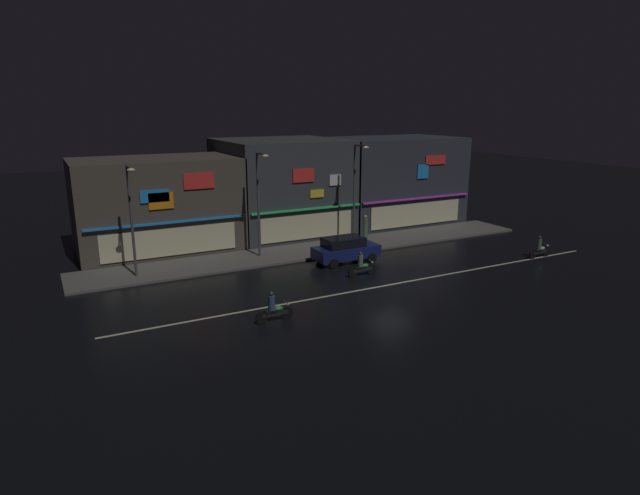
{
  "coord_description": "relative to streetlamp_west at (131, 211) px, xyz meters",
  "views": [
    {
      "loc": [
        -17.19,
        -23.76,
        9.83
      ],
      "look_at": [
        -2.46,
        4.03,
        1.55
      ],
      "focal_mm": 30.25,
      "sensor_mm": 36.0,
      "label": 1
    }
  ],
  "objects": [
    {
      "name": "parked_car_near_kerb",
      "position": [
        12.58,
        -2.64,
        -3.17
      ],
      "size": [
        4.3,
        1.98,
        1.67
      ],
      "rotation": [
        0.0,
        0.0,
        3.14
      ],
      "color": "navy",
      "rests_on": "ground"
    },
    {
      "name": "streetlamp_mid",
      "position": [
        8.05,
        0.69,
        0.19
      ],
      "size": [
        0.44,
        1.64,
        6.89
      ],
      "color": "#47494C",
      "rests_on": "sidewalk_far"
    },
    {
      "name": "lane_divider_stripe",
      "position": [
        12.58,
        -7.81,
        -4.03
      ],
      "size": [
        31.43,
        0.16,
        0.01
      ],
      "primitive_type": "cube",
      "color": "beige",
      "rests_on": "ground"
    },
    {
      "name": "motorcycle_lead",
      "position": [
        11.93,
        -5.65,
        -3.4
      ],
      "size": [
        1.9,
        0.6,
        1.52
      ],
      "rotation": [
        0.0,
        0.0,
        -0.12
      ],
      "color": "black",
      "rests_on": "ground"
    },
    {
      "name": "streetlamp_east",
      "position": [
        15.38,
        0.71,
        0.32
      ],
      "size": [
        0.44,
        1.64,
        7.15
      ],
      "color": "#47494C",
      "rests_on": "sidewalk_far"
    },
    {
      "name": "streetlamp_west",
      "position": [
        0.0,
        0.0,
        0.0
      ],
      "size": [
        0.44,
        1.64,
        6.54
      ],
      "color": "#47494C",
      "rests_on": "sidewalk_far"
    },
    {
      "name": "traffic_cone",
      "position": [
        12.53,
        -2.07,
        -3.76
      ],
      "size": [
        0.36,
        0.36,
        0.55
      ],
      "primitive_type": "cone",
      "color": "orange",
      "rests_on": "ground"
    },
    {
      "name": "ground_plane",
      "position": [
        12.58,
        -7.81,
        -4.03
      ],
      "size": [
        140.0,
        140.0,
        0.0
      ],
      "primitive_type": "plane",
      "color": "black"
    },
    {
      "name": "storefront_center_block",
      "position": [
        12.58,
        7.31,
        -0.37
      ],
      "size": [
        9.19,
        9.16,
        7.33
      ],
      "color": "#383A3F",
      "rests_on": "ground"
    },
    {
      "name": "sidewalk_far",
      "position": [
        12.58,
        0.78,
        -3.96
      ],
      "size": [
        33.08,
        4.08,
        0.14
      ],
      "primitive_type": "cube",
      "color": "#5B5954",
      "rests_on": "ground"
    },
    {
      "name": "storefront_left_block",
      "position": [
        22.5,
        6.42,
        -0.41
      ],
      "size": [
        10.98,
        7.38,
        7.26
      ],
      "color": "#2D333D",
      "rests_on": "ground"
    },
    {
      "name": "motorcycle_following",
      "position": [
        4.53,
        -9.7,
        -3.4
      ],
      "size": [
        1.9,
        0.6,
        1.52
      ],
      "rotation": [
        0.0,
        0.0,
        3.2
      ],
      "color": "black",
      "rests_on": "ground"
    },
    {
      "name": "motorcycle_opposite_lane",
      "position": [
        24.55,
        -7.82,
        -3.4
      ],
      "size": [
        1.9,
        0.6,
        1.52
      ],
      "rotation": [
        0.0,
        0.0,
        3.2
      ],
      "color": "black",
      "rests_on": "ground"
    },
    {
      "name": "pedestrian_on_sidewalk",
      "position": [
        16.68,
        1.4,
        -3.02
      ],
      "size": [
        0.36,
        0.36,
        1.88
      ],
      "rotation": [
        0.0,
        0.0,
        1.46
      ],
      "color": "#4C664C",
      "rests_on": "sidewalk_far"
    },
    {
      "name": "storefront_right_block",
      "position": [
        2.65,
        6.06,
        -0.83
      ],
      "size": [
        10.86,
        6.66,
        6.42
      ],
      "color": "#4C443A",
      "rests_on": "ground"
    }
  ]
}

